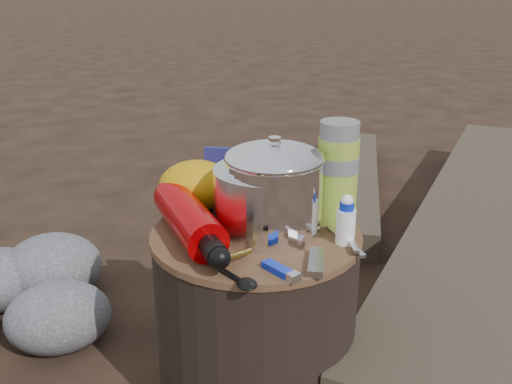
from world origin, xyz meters
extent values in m
cylinder|color=black|center=(0.00, 0.00, 0.20)|extent=(0.43, 0.43, 0.39)
cube|color=#3A3226|center=(0.89, 0.48, 0.09)|extent=(1.64, 1.84, 0.18)
cube|color=#3A3226|center=(0.69, 1.08, 0.05)|extent=(0.72, 1.21, 0.10)
cylinder|color=silver|center=(0.03, 0.00, 0.46)|extent=(0.22, 0.22, 0.13)
cylinder|color=white|center=(0.03, -0.02, 0.49)|extent=(0.19, 0.19, 0.19)
cylinder|color=#92B334|center=(0.18, 0.02, 0.50)|extent=(0.08, 0.08, 0.21)
cylinder|color=black|center=(0.12, 0.13, 0.45)|extent=(0.08, 0.08, 0.11)
ellipsoid|color=#BF8809|center=(-0.10, 0.15, 0.45)|extent=(0.16, 0.13, 0.11)
cube|color=navy|center=(-0.02, 0.17, 0.46)|extent=(0.10, 0.06, 0.13)
cube|color=#0E27B8|center=(-0.01, -0.17, 0.40)|extent=(0.05, 0.08, 0.01)
cube|color=silver|center=(0.07, -0.17, 0.40)|extent=(0.06, 0.10, 0.01)
cylinder|color=white|center=(0.16, -0.09, 0.44)|extent=(0.04, 0.04, 0.09)
camera|label=1|loc=(-0.28, -1.05, 0.90)|focal=41.26mm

